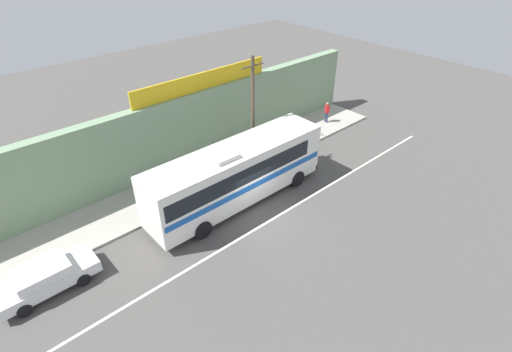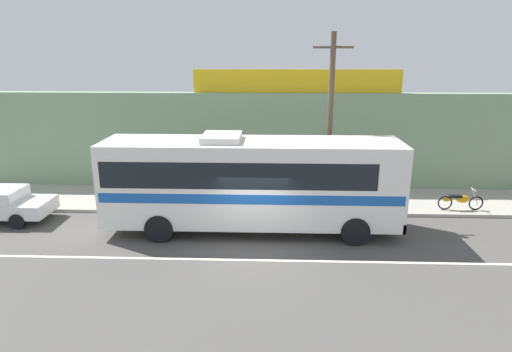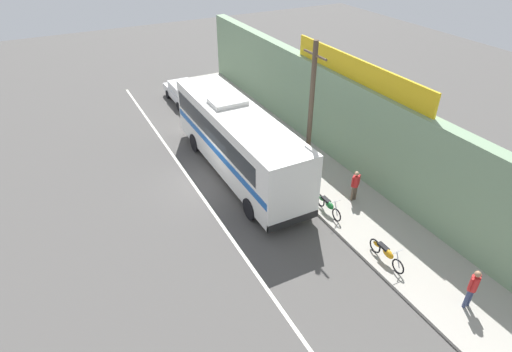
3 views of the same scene
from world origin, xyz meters
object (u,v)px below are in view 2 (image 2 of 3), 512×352
at_px(pedestrian_far_right, 362,179).
at_px(utility_pole, 330,122).
at_px(pedestrian_far_left, 218,182).
at_px(intercity_bus, 250,179).
at_px(motorcycle_orange, 376,201).
at_px(motorcycle_green, 460,200).

bearing_deg(pedestrian_far_right, utility_pole, -139.19).
distance_m(utility_pole, pedestrian_far_left, 5.66).
bearing_deg(pedestrian_far_left, intercity_bus, -61.67).
height_order(motorcycle_orange, motorcycle_green, same).
relative_size(intercity_bus, motorcycle_green, 5.76).
bearing_deg(pedestrian_far_right, motorcycle_orange, -81.10).
height_order(utility_pole, pedestrian_far_left, utility_pole).
distance_m(intercity_bus, utility_pole, 4.31).
relative_size(utility_pole, pedestrian_far_left, 4.67).
height_order(motorcycle_green, pedestrian_far_left, pedestrian_far_left).
xyz_separation_m(pedestrian_far_left, pedestrian_far_right, (6.63, 0.80, 0.01)).
bearing_deg(pedestrian_far_right, intercity_bus, -143.21).
relative_size(motorcycle_orange, pedestrian_far_left, 1.18).
relative_size(motorcycle_green, pedestrian_far_left, 1.23).
xyz_separation_m(motorcycle_green, pedestrian_far_right, (-3.90, 1.53, 0.49)).
relative_size(utility_pole, motorcycle_green, 3.81).
bearing_deg(intercity_bus, motorcycle_green, 14.05).
xyz_separation_m(utility_pole, motorcycle_orange, (2.09, -0.12, -3.38)).
bearing_deg(intercity_bus, pedestrian_far_left, 118.33).
bearing_deg(motorcycle_green, utility_pole, -179.53).
bearing_deg(intercity_bus, utility_pole, 34.29).
bearing_deg(utility_pole, pedestrian_far_right, 40.81).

